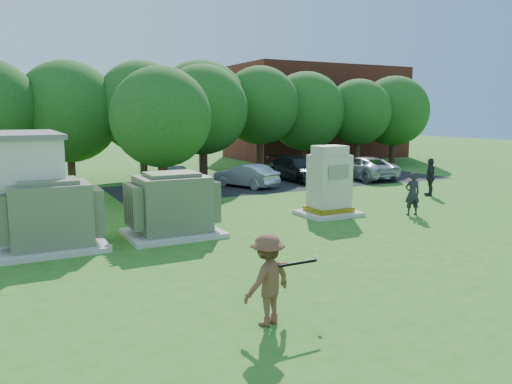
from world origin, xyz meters
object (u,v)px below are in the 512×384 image
generator_cabinet (329,185)px  car_white (177,178)px  car_dark (299,169)px  car_silver_b (362,168)px  transformer_left (50,217)px  transformer_right (173,206)px  person_walking_right (430,177)px  picnic_table (196,197)px  car_silver_a (246,176)px  person_by_generator (412,194)px  batter (268,280)px

generator_cabinet → car_white: 9.26m
car_dark → car_silver_b: size_ratio=0.99×
transformer_left → car_white: 11.27m
transformer_left → transformer_right: 3.70m
transformer_right → person_walking_right: transformer_right is taller
generator_cabinet → picnic_table: bearing=135.8°
car_silver_a → car_dark: size_ratio=0.79×
transformer_right → car_dark: 14.33m
transformer_right → person_by_generator: (9.32, -1.17, -0.12)m
car_white → person_by_generator: bearing=-44.9°
person_walking_right → car_silver_a: (-6.64, 6.67, -0.29)m
transformer_left → car_silver_a: size_ratio=0.79×
transformer_right → car_dark: transformer_right is taller
transformer_left → person_by_generator: (13.02, -1.17, -0.12)m
generator_cabinet → person_walking_right: 7.24m
transformer_right → person_walking_right: size_ratio=1.65×
car_white → car_silver_b: car_silver_b is taller
person_walking_right → person_by_generator: bearing=-20.0°
generator_cabinet → batter: generator_cabinet is taller
generator_cabinet → car_silver_b: 11.55m
picnic_table → car_silver_a: car_silver_a is taller
car_dark → person_walking_right: bearing=-71.6°
transformer_left → car_silver_a: 13.62m
picnic_table → car_dark: car_dark is taller
generator_cabinet → person_by_generator: 3.27m
car_white → car_dark: car_dark is taller
transformer_left → batter: transformer_left is taller
person_walking_right → car_white: bearing=-90.6°
transformer_left → generator_cabinet: (10.14, 0.34, 0.22)m
batter → picnic_table: bearing=-123.1°
car_white → car_silver_a: (3.74, -0.39, -0.04)m
person_walking_right → car_white: 12.55m
batter → car_silver_a: (7.46, 16.12, -0.25)m
car_dark → car_silver_b: 4.03m
picnic_table → car_silver_b: car_silver_b is taller
picnic_table → car_white: size_ratio=0.44×
person_by_generator → car_silver_a: size_ratio=0.45×
person_by_generator → car_silver_a: (-2.45, 9.76, -0.23)m
person_walking_right → car_white: person_walking_right is taller
person_by_generator → batter: bearing=48.7°
picnic_table → person_by_generator: person_by_generator is taller
person_by_generator → person_walking_right: size_ratio=0.94×
generator_cabinet → car_dark: size_ratio=0.57×
picnic_table → car_dark: bearing=31.7°
car_silver_a → picnic_table: bearing=21.5°
generator_cabinet → transformer_right: bearing=-177.0°
transformer_right → car_white: 9.50m
generator_cabinet → car_white: bearing=111.0°
car_silver_a → car_dark: (3.92, 0.85, 0.07)m
person_walking_right → car_silver_a: size_ratio=0.48×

